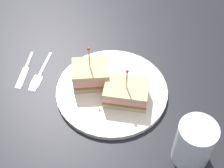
{
  "coord_description": "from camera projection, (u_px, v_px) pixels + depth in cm",
  "views": [
    {
      "loc": [
        -46.18,
        -20.86,
        63.93
      ],
      "look_at": [
        0.0,
        0.0,
        3.13
      ],
      "focal_mm": 53.92,
      "sensor_mm": 36.0,
      "label": 1
    }
  ],
  "objects": [
    {
      "name": "sandwich_half_front",
      "position": [
        126.0,
        93.0,
        0.77
      ],
      "size": [
        9.16,
        11.38,
        10.02
      ],
      "color": "tan",
      "rests_on": "plate"
    },
    {
      "name": "sandwich_half_back",
      "position": [
        91.0,
        74.0,
        0.8
      ],
      "size": [
        10.11,
        10.73,
        11.57
      ],
      "color": "tan",
      "rests_on": "plate"
    },
    {
      "name": "drink_glass",
      "position": [
        193.0,
        145.0,
        0.67
      ],
      "size": [
        7.7,
        7.7,
        10.8
      ],
      "color": "silver",
      "rests_on": "ground_plane"
    },
    {
      "name": "ground_plane",
      "position": [
        112.0,
        95.0,
        0.82
      ],
      "size": [
        101.77,
        101.77,
        2.0
      ],
      "primitive_type": "cube",
      "color": "black"
    },
    {
      "name": "fork",
      "position": [
        39.0,
        75.0,
        0.85
      ],
      "size": [
        13.42,
        3.58,
        0.35
      ],
      "color": "silver",
      "rests_on": "ground_plane"
    },
    {
      "name": "knife",
      "position": [
        25.0,
        71.0,
        0.86
      ],
      "size": [
        12.68,
        4.62,
        0.35
      ],
      "color": "silver",
      "rests_on": "ground_plane"
    },
    {
      "name": "plate",
      "position": [
        112.0,
        91.0,
        0.81
      ],
      "size": [
        26.76,
        26.76,
        1.13
      ],
      "primitive_type": "cylinder",
      "color": "silver",
      "rests_on": "ground_plane"
    }
  ]
}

